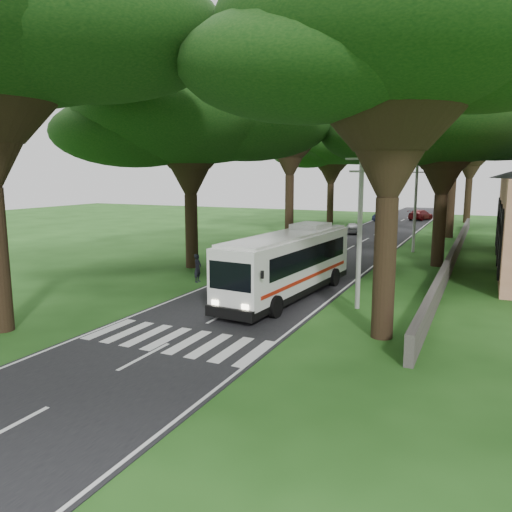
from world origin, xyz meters
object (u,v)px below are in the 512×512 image
(pole_mid, at_px, (415,203))
(pedestrian, at_px, (198,268))
(pole_near, at_px, (360,226))
(distant_car_b, at_px, (382,216))
(pole_far, at_px, (438,195))
(distant_car_c, at_px, (420,215))
(coach_bus, at_px, (289,263))
(distant_car_a, at_px, (352,228))

(pole_mid, bearing_deg, pedestrian, -120.12)
(pole_near, distance_m, pole_mid, 20.00)
(pole_mid, bearing_deg, distant_car_b, 106.14)
(pole_far, relative_size, distant_car_c, 1.58)
(distant_car_b, bearing_deg, coach_bus, -75.20)
(pole_far, relative_size, pedestrian, 4.51)
(coach_bus, height_order, distant_car_b, coach_bus)
(pole_near, relative_size, distant_car_c, 1.58)
(distant_car_a, bearing_deg, distant_car_c, -119.97)
(distant_car_a, height_order, distant_car_c, distant_car_c)
(coach_bus, bearing_deg, pole_near, -6.74)
(pedestrian, bearing_deg, pole_near, -105.38)
(coach_bus, bearing_deg, pole_far, 88.74)
(pole_mid, relative_size, distant_car_b, 1.91)
(pole_mid, xyz_separation_m, distant_car_c, (-3.27, 31.68, -3.41))
(distant_car_b, bearing_deg, pedestrian, -83.23)
(pole_near, relative_size, pole_mid, 1.00)
(pole_far, distance_m, distant_car_a, 12.57)
(pole_mid, height_order, distant_car_c, pole_mid)
(pole_mid, relative_size, distant_car_a, 2.25)
(pole_far, relative_size, distant_car_b, 1.91)
(distant_car_c, height_order, pedestrian, pedestrian)
(pole_far, height_order, distant_car_c, pole_far)
(pole_far, distance_m, coach_bus, 39.47)
(pole_near, xyz_separation_m, distant_car_b, (-7.97, 47.54, -3.46))
(pole_mid, distance_m, distant_car_a, 14.17)
(pole_mid, bearing_deg, distant_car_a, 126.20)
(pedestrian, bearing_deg, coach_bus, -104.72)
(pole_near, bearing_deg, pedestrian, 169.77)
(pole_near, height_order, coach_bus, pole_near)
(coach_bus, xyz_separation_m, pedestrian, (-6.50, 1.10, -1.00))
(pedestrian, bearing_deg, pole_far, -20.57)
(pole_near, height_order, distant_car_c, pole_near)
(pole_mid, bearing_deg, pole_far, 90.00)
(distant_car_c, bearing_deg, distant_car_b, 57.99)
(distant_car_c, bearing_deg, distant_car_a, 93.39)
(coach_bus, xyz_separation_m, distant_car_a, (-4.10, 30.27, -1.25))
(distant_car_c, bearing_deg, pole_near, 110.22)
(pole_mid, xyz_separation_m, pedestrian, (-10.50, -18.10, -3.29))
(distant_car_a, relative_size, distant_car_b, 0.85)
(distant_car_b, bearing_deg, pole_near, -70.53)
(distant_car_a, relative_size, distant_car_c, 0.70)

